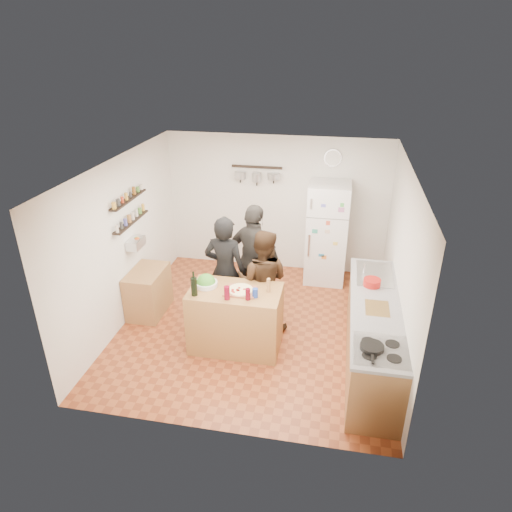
% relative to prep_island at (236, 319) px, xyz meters
% --- Properties ---
extents(room_shell, '(4.20, 4.20, 4.20)m').
position_rel_prep_island_xyz_m(room_shell, '(0.17, 0.91, 0.79)').
color(room_shell, brown).
rests_on(room_shell, ground).
extents(prep_island, '(1.25, 0.72, 0.91)m').
position_rel_prep_island_xyz_m(prep_island, '(0.00, 0.00, 0.00)').
color(prep_island, '#916035').
rests_on(prep_island, floor).
extents(pizza_board, '(0.42, 0.34, 0.02)m').
position_rel_prep_island_xyz_m(pizza_board, '(0.08, -0.02, 0.47)').
color(pizza_board, brown).
rests_on(pizza_board, prep_island).
extents(pizza, '(0.34, 0.34, 0.02)m').
position_rel_prep_island_xyz_m(pizza, '(0.08, -0.02, 0.48)').
color(pizza, beige).
rests_on(pizza, pizza_board).
extents(salad_bowl, '(0.31, 0.31, 0.06)m').
position_rel_prep_island_xyz_m(salad_bowl, '(-0.42, 0.05, 0.49)').
color(salad_bowl, silver).
rests_on(salad_bowl, prep_island).
extents(wine_bottle, '(0.08, 0.08, 0.26)m').
position_rel_prep_island_xyz_m(wine_bottle, '(-0.50, -0.22, 0.58)').
color(wine_bottle, black).
rests_on(wine_bottle, prep_island).
extents(wine_glass_near, '(0.08, 0.08, 0.19)m').
position_rel_prep_island_xyz_m(wine_glass_near, '(-0.05, -0.24, 0.55)').
color(wine_glass_near, maroon).
rests_on(wine_glass_near, prep_island).
extents(wine_glass_far, '(0.07, 0.07, 0.16)m').
position_rel_prep_island_xyz_m(wine_glass_far, '(0.22, -0.20, 0.53)').
color(wine_glass_far, '#500614').
rests_on(wine_glass_far, prep_island).
extents(pepper_mill, '(0.05, 0.05, 0.16)m').
position_rel_prep_island_xyz_m(pepper_mill, '(0.45, 0.05, 0.54)').
color(pepper_mill, '#9E7042').
rests_on(pepper_mill, prep_island).
extents(salt_canister, '(0.08, 0.08, 0.12)m').
position_rel_prep_island_xyz_m(salt_canister, '(0.30, -0.12, 0.52)').
color(salt_canister, navy).
rests_on(salt_canister, prep_island).
extents(person_left, '(0.66, 0.46, 1.73)m').
position_rel_prep_island_xyz_m(person_left, '(-0.29, 0.60, 0.41)').
color(person_left, black).
rests_on(person_left, floor).
extents(person_center, '(0.80, 0.64, 1.59)m').
position_rel_prep_island_xyz_m(person_center, '(0.28, 0.52, 0.34)').
color(person_center, black).
rests_on(person_center, floor).
extents(person_back, '(1.13, 0.87, 1.79)m').
position_rel_prep_island_xyz_m(person_back, '(0.08, 0.98, 0.44)').
color(person_back, '#292724').
rests_on(person_back, floor).
extents(counter_run, '(0.63, 2.63, 0.90)m').
position_rel_prep_island_xyz_m(counter_run, '(1.87, -0.03, -0.01)').
color(counter_run, '#9E7042').
rests_on(counter_run, floor).
extents(stove_top, '(0.60, 0.62, 0.02)m').
position_rel_prep_island_xyz_m(stove_top, '(1.87, -0.98, 0.46)').
color(stove_top, white).
rests_on(stove_top, counter_run).
extents(skillet, '(0.26, 0.26, 0.05)m').
position_rel_prep_island_xyz_m(skillet, '(1.77, -0.98, 0.49)').
color(skillet, black).
rests_on(skillet, stove_top).
extents(sink, '(0.50, 0.80, 0.03)m').
position_rel_prep_island_xyz_m(sink, '(1.87, 0.82, 0.46)').
color(sink, silver).
rests_on(sink, counter_run).
extents(cutting_board, '(0.30, 0.40, 0.02)m').
position_rel_prep_island_xyz_m(cutting_board, '(1.87, -0.11, 0.46)').
color(cutting_board, brown).
rests_on(cutting_board, counter_run).
extents(red_bowl, '(0.24, 0.24, 0.10)m').
position_rel_prep_island_xyz_m(red_bowl, '(1.82, 0.46, 0.51)').
color(red_bowl, '#AA1713').
rests_on(red_bowl, counter_run).
extents(fridge, '(0.70, 0.68, 1.80)m').
position_rel_prep_island_xyz_m(fridge, '(1.12, 2.27, 0.45)').
color(fridge, white).
rests_on(fridge, floor).
extents(wall_clock, '(0.30, 0.03, 0.30)m').
position_rel_prep_island_xyz_m(wall_clock, '(1.12, 2.60, 1.69)').
color(wall_clock, silver).
rests_on(wall_clock, back_wall).
extents(spice_shelf_lower, '(0.12, 1.00, 0.02)m').
position_rel_prep_island_xyz_m(spice_shelf_lower, '(-1.76, 0.72, 1.04)').
color(spice_shelf_lower, black).
rests_on(spice_shelf_lower, left_wall).
extents(spice_shelf_upper, '(0.12, 1.00, 0.02)m').
position_rel_prep_island_xyz_m(spice_shelf_upper, '(-1.76, 0.72, 1.40)').
color(spice_shelf_upper, black).
rests_on(spice_shelf_upper, left_wall).
extents(produce_basket, '(0.18, 0.35, 0.14)m').
position_rel_prep_island_xyz_m(produce_basket, '(-1.73, 0.72, 0.69)').
color(produce_basket, silver).
rests_on(produce_basket, left_wall).
extents(side_table, '(0.50, 0.80, 0.73)m').
position_rel_prep_island_xyz_m(side_table, '(-1.57, 0.62, -0.09)').
color(side_table, '#9C6A41').
rests_on(side_table, floor).
extents(pot_rack, '(0.90, 0.04, 0.04)m').
position_rel_prep_island_xyz_m(pot_rack, '(-0.18, 2.52, 1.49)').
color(pot_rack, black).
rests_on(pot_rack, back_wall).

